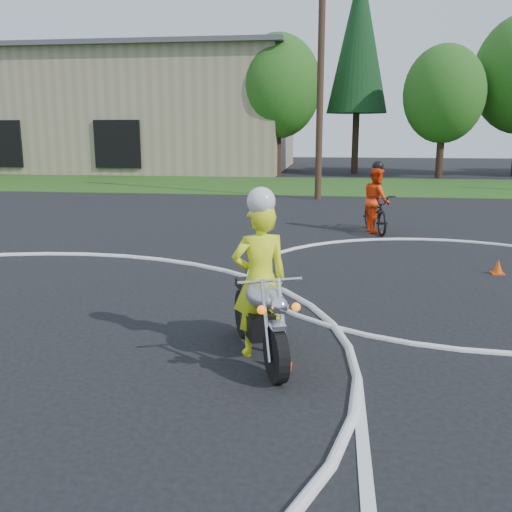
# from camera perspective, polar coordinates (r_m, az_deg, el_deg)

# --- Properties ---
(grass_strip) EXTENTS (120.00, 10.00, 0.02)m
(grass_strip) POSITION_cam_1_polar(r_m,az_deg,el_deg) (30.96, -2.84, 7.17)
(grass_strip) COLOR #1E4714
(grass_strip) RESTS_ON ground
(course_markings) EXTENTS (19.05, 19.05, 0.12)m
(course_markings) POSITION_cam_1_polar(r_m,az_deg,el_deg) (8.88, -15.98, -6.68)
(course_markings) COLOR silver
(course_markings) RESTS_ON ground
(primary_motorcycle) EXTENTS (1.05, 2.11, 1.17)m
(primary_motorcycle) POSITION_cam_1_polar(r_m,az_deg,el_deg) (7.21, 0.39, -5.94)
(primary_motorcycle) COLOR black
(primary_motorcycle) RESTS_ON ground
(rider_primary_grp) EXTENTS (0.84, 0.71, 2.17)m
(rider_primary_grp) POSITION_cam_1_polar(r_m,az_deg,el_deg) (7.21, 0.39, -1.97)
(rider_primary_grp) COLOR #E4FA1A
(rider_primary_grp) RESTS_ON ground
(rider_second_grp) EXTENTS (1.16, 2.21, 2.02)m
(rider_second_grp) POSITION_cam_1_polar(r_m,az_deg,el_deg) (16.59, 11.92, 4.80)
(rider_second_grp) COLOR black
(rider_second_grp) RESTS_ON ground
(traffic_cones) EXTENTS (19.63, 11.75, 0.30)m
(traffic_cones) POSITION_cam_1_polar(r_m,az_deg,el_deg) (6.51, -11.99, -12.43)
(traffic_cones) COLOR #E8480C
(traffic_cones) RESTS_ON ground
(warehouse) EXTENTS (41.00, 17.00, 8.30)m
(warehouse) POSITION_cam_1_polar(r_m,az_deg,el_deg) (49.36, -21.48, 13.13)
(warehouse) COLOR tan
(warehouse) RESTS_ON ground
(treeline) EXTENTS (38.20, 8.10, 14.52)m
(treeline) POSITION_cam_1_polar(r_m,az_deg,el_deg) (39.17, 22.21, 17.09)
(treeline) COLOR #382619
(treeline) RESTS_ON ground
(utility_poles) EXTENTS (41.60, 1.12, 10.00)m
(utility_poles) POSITION_cam_1_polar(r_m,az_deg,el_deg) (24.43, 6.48, 17.89)
(utility_poles) COLOR #473321
(utility_poles) RESTS_ON ground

